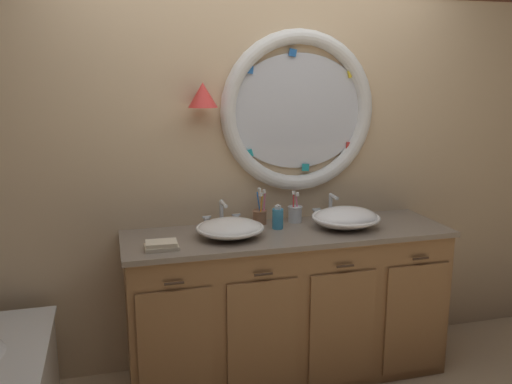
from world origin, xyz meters
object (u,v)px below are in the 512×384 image
at_px(sink_basin_left, 230,228).
at_px(toothbrush_holder_left, 260,216).
at_px(toothbrush_holder_right, 295,213).
at_px(folded_hand_towel, 161,245).
at_px(soap_dispenser, 278,218).
at_px(sink_basin_right, 346,218).

xyz_separation_m(sink_basin_left, toothbrush_holder_left, (0.24, 0.22, -0.00)).
height_order(toothbrush_holder_right, folded_hand_towel, toothbrush_holder_right).
xyz_separation_m(toothbrush_holder_left, soap_dispenser, (0.07, -0.13, 0.01)).
bearing_deg(sink_basin_right, toothbrush_holder_right, 140.29).
height_order(sink_basin_right, toothbrush_holder_left, toothbrush_holder_left).
height_order(sink_basin_right, folded_hand_towel, sink_basin_right).
bearing_deg(folded_hand_towel, soap_dispenser, 16.11).
bearing_deg(sink_basin_left, folded_hand_towel, -164.41).
relative_size(sink_basin_right, soap_dispenser, 2.72).
bearing_deg(toothbrush_holder_right, toothbrush_holder_left, 175.68).
bearing_deg(soap_dispenser, toothbrush_holder_left, 118.59).
height_order(toothbrush_holder_right, soap_dispenser, toothbrush_holder_right).
xyz_separation_m(toothbrush_holder_left, folded_hand_towel, (-0.64, -0.33, -0.03)).
distance_m(sink_basin_left, sink_basin_right, 0.71).
bearing_deg(sink_basin_left, soap_dispenser, 16.75).
distance_m(sink_basin_left, toothbrush_holder_left, 0.33).
bearing_deg(folded_hand_towel, toothbrush_holder_right, 20.28).
distance_m(sink_basin_right, toothbrush_holder_right, 0.32).
relative_size(toothbrush_holder_right, soap_dispenser, 1.33).
distance_m(soap_dispenser, folded_hand_towel, 0.74).
bearing_deg(toothbrush_holder_right, soap_dispenser, -142.93).
bearing_deg(soap_dispenser, folded_hand_towel, -163.89).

